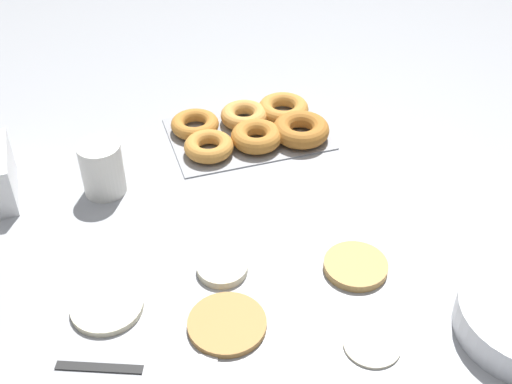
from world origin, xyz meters
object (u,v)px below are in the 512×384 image
pancake_4 (222,268)px  pancake_0 (227,324)px  pancake_2 (372,343)px  spatula (162,370)px  pancake_1 (356,266)px  donut_tray (254,127)px  pancake_3 (107,307)px  paper_cup (102,169)px

pancake_4 → pancake_0: bearing=78.0°
pancake_2 → spatula: (0.29, -0.05, -0.00)m
pancake_1 → donut_tray: donut_tray is taller
pancake_4 → pancake_3: bearing=6.9°
pancake_0 → pancake_3: size_ratio=1.07×
pancake_0 → paper_cup: bearing=-71.4°
pancake_1 → spatula: bearing=16.0°
pancake_1 → pancake_2: bearing=74.2°
pancake_0 → pancake_2: bearing=152.7°
pancake_2 → donut_tray: (-0.00, -0.56, 0.01)m
pancake_2 → paper_cup: bearing=-56.4°
pancake_1 → pancake_2: 0.15m
pancake_1 → paper_cup: (0.35, -0.33, 0.04)m
pancake_1 → pancake_2: size_ratio=1.24×
pancake_3 → spatula: pancake_3 is taller
pancake_3 → pancake_4: bearing=-173.1°
donut_tray → spatula: bearing=59.8°
pancake_3 → donut_tray: size_ratio=0.34×
pancake_1 → paper_cup: paper_cup is taller
pancake_2 → pancake_3: (0.35, -0.18, 0.00)m
pancake_2 → paper_cup: (0.31, -0.47, 0.05)m
donut_tray → paper_cup: (0.32, 0.09, 0.03)m
donut_tray → spatula: size_ratio=1.44×
pancake_0 → pancake_1: pancake_1 is taller
pancake_2 → pancake_3: size_ratio=0.76×
pancake_2 → spatula: size_ratio=0.38×
paper_cup → pancake_2: bearing=123.6°
pancake_0 → pancake_2: (-0.19, 0.10, -0.00)m
donut_tray → pancake_3: bearing=46.8°
paper_cup → spatula: bearing=92.6°
donut_tray → pancake_2: bearing=89.7°
pancake_3 → pancake_1: bearing=174.3°
pancake_2 → pancake_4: size_ratio=1.02×
pancake_0 → pancake_1: bearing=-168.1°
pancake_1 → pancake_3: 0.39m
pancake_2 → pancake_3: pancake_3 is taller
paper_cup → spatula: size_ratio=0.46×
pancake_4 → spatula: pancake_4 is taller
pancake_3 → spatula: bearing=112.4°
pancake_1 → spatula: size_ratio=0.47×
pancake_0 → paper_cup: paper_cup is taller
pancake_2 → donut_tray: bearing=-90.3°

